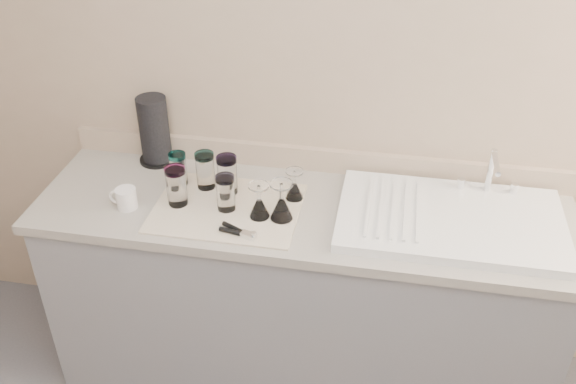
% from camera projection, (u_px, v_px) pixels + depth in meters
% --- Properties ---
extents(room_envelope, '(3.54, 3.50, 2.52)m').
position_uv_depth(room_envelope, '(193.00, 291.00, 1.10)').
color(room_envelope, '#58585E').
rests_on(room_envelope, ground).
extents(counter_unit, '(2.06, 0.62, 0.90)m').
position_uv_depth(counter_unit, '(301.00, 295.00, 2.69)').
color(counter_unit, slate).
rests_on(counter_unit, ground).
extents(sink_unit, '(0.82, 0.50, 0.22)m').
position_uv_depth(sink_unit, '(451.00, 219.00, 2.35)').
color(sink_unit, white).
rests_on(sink_unit, counter_unit).
extents(dish_towel, '(0.55, 0.42, 0.01)m').
position_uv_depth(dish_towel, '(227.00, 208.00, 2.44)').
color(dish_towel, silver).
rests_on(dish_towel, counter_unit).
extents(tumbler_teal, '(0.07, 0.07, 0.14)m').
position_uv_depth(tumbler_teal, '(178.00, 169.00, 2.53)').
color(tumbler_teal, white).
rests_on(tumbler_teal, dish_towel).
extents(tumbler_cyan, '(0.08, 0.08, 0.15)m').
position_uv_depth(tumbler_cyan, '(205.00, 170.00, 2.51)').
color(tumbler_cyan, white).
rests_on(tumbler_cyan, dish_towel).
extents(tumbler_purple, '(0.08, 0.08, 0.16)m').
position_uv_depth(tumbler_purple, '(227.00, 175.00, 2.48)').
color(tumbler_purple, white).
rests_on(tumbler_purple, dish_towel).
extents(tumbler_magenta, '(0.08, 0.08, 0.16)m').
position_uv_depth(tumbler_magenta, '(176.00, 186.00, 2.41)').
color(tumbler_magenta, white).
rests_on(tumbler_magenta, dish_towel).
extents(tumbler_lavender, '(0.07, 0.07, 0.14)m').
position_uv_depth(tumbler_lavender, '(226.00, 192.00, 2.39)').
color(tumbler_lavender, white).
rests_on(tumbler_lavender, dish_towel).
extents(goblet_back_right, '(0.07, 0.07, 0.12)m').
position_uv_depth(goblet_back_right, '(294.00, 189.00, 2.46)').
color(goblet_back_right, white).
rests_on(goblet_back_right, dish_towel).
extents(goblet_front_left, '(0.08, 0.08, 0.14)m').
position_uv_depth(goblet_front_left, '(259.00, 206.00, 2.36)').
color(goblet_front_left, white).
rests_on(goblet_front_left, dish_towel).
extents(goblet_front_right, '(0.09, 0.09, 0.15)m').
position_uv_depth(goblet_front_right, '(282.00, 206.00, 2.35)').
color(goblet_front_right, white).
rests_on(goblet_front_right, dish_towel).
extents(can_opener, '(0.14, 0.09, 0.02)m').
position_uv_depth(can_opener, '(238.00, 232.00, 2.29)').
color(can_opener, silver).
rests_on(can_opener, dish_towel).
extents(white_mug, '(0.11, 0.08, 0.08)m').
position_uv_depth(white_mug, '(126.00, 198.00, 2.43)').
color(white_mug, white).
rests_on(white_mug, counter_unit).
extents(paper_towel_roll, '(0.15, 0.15, 0.29)m').
position_uv_depth(paper_towel_roll, '(154.00, 131.00, 2.66)').
color(paper_towel_roll, black).
rests_on(paper_towel_roll, counter_unit).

